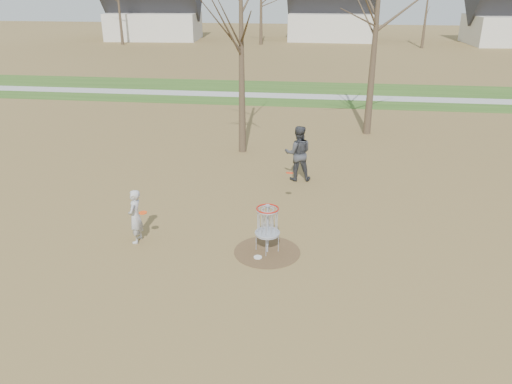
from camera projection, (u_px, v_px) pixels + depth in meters
The scene contains 10 objects.
ground at pixel (267, 252), 13.45m from camera, with size 160.00×160.00×0.00m, color brown.
green_band at pixel (302, 93), 32.63m from camera, with size 160.00×8.00×0.01m, color #2D5119.
footpath at pixel (301, 96), 31.72m from camera, with size 160.00×1.50×0.01m, color #9E9E99.
dirt_circle at pixel (267, 252), 13.45m from camera, with size 1.80×1.80×0.01m, color #47331E.
player_standing at pixel (135, 216), 13.70m from camera, with size 0.56×0.37×1.55m, color #B3B3B3.
player_throwing at pixel (298, 153), 18.00m from camera, with size 0.99×0.77×2.03m, color #36373B.
disc_grounded at pixel (258, 257), 13.15m from camera, with size 0.22×0.22×0.02m, color silver.
discs_in_play at pixel (225, 190), 14.51m from camera, with size 3.99×3.06×0.32m.
disc_golf_basket at pixel (267, 221), 13.10m from camera, with size 0.64×0.64×1.35m.
houses_row at pixel (351, 11), 59.58m from camera, with size 56.51×10.01×7.26m.
Camera 1 is at (1.23, -11.70, 6.72)m, focal length 35.00 mm.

